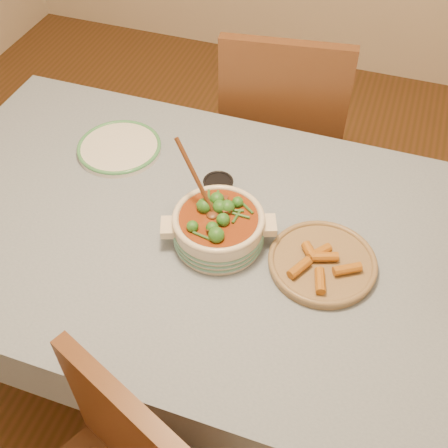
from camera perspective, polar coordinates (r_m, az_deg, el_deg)
name	(u,v)px	position (r m, az deg, el deg)	size (l,w,h in m)	color
floor	(192,354)	(2.26, -3.25, -13.09)	(4.50, 4.50, 0.00)	#4D3216
dining_table	(183,244)	(1.71, -4.17, -2.05)	(1.68, 1.08, 0.76)	brown
stew_casserole	(218,226)	(1.55, -0.57, -0.19)	(0.32, 0.32, 0.30)	beige
white_plate	(119,148)	(1.91, -10.59, 7.64)	(0.32, 0.32, 0.02)	silver
condiment_bowl	(218,186)	(1.72, -0.59, 3.93)	(0.11, 0.11, 0.05)	black
fried_plate	(323,261)	(1.55, 9.98, -3.76)	(0.31, 0.31, 0.05)	#927450
chair_far	(283,125)	(2.31, 5.97, 9.93)	(0.53, 0.53, 1.00)	brown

